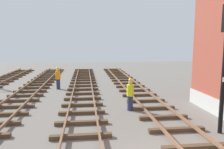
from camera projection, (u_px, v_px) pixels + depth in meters
track_worker_foreground at (130, 94)px, 12.47m from camera, size 0.40×0.40×1.87m
track_worker_distant at (58, 78)px, 18.35m from camera, size 0.40×0.40×1.87m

